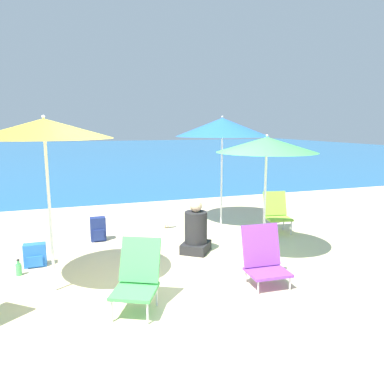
% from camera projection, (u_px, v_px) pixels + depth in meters
% --- Properties ---
extents(ground_plane, '(60.00, 60.00, 0.00)m').
position_uv_depth(ground_plane, '(175.00, 297.00, 4.54)').
color(ground_plane, beige).
extents(sea_water, '(60.00, 40.00, 0.01)m').
position_uv_depth(sea_water, '(79.00, 152.00, 28.43)').
color(sea_water, '#23669E').
rests_on(sea_water, ground).
extents(beach_umbrella_yellow, '(1.59, 1.59, 2.17)m').
position_uv_depth(beach_umbrella_yellow, '(44.00, 129.00, 4.36)').
color(beach_umbrella_yellow, white).
rests_on(beach_umbrella_yellow, ground).
extents(beach_umbrella_green, '(1.52, 1.52, 1.92)m').
position_uv_depth(beach_umbrella_green, '(267.00, 145.00, 5.60)').
color(beach_umbrella_green, white).
rests_on(beach_umbrella_green, ground).
extents(beach_umbrella_blue, '(1.88, 1.88, 2.24)m').
position_uv_depth(beach_umbrella_blue, '(222.00, 127.00, 7.50)').
color(beach_umbrella_blue, white).
rests_on(beach_umbrella_blue, ground).
extents(beach_chair_lime, '(0.53, 0.57, 0.77)m').
position_uv_depth(beach_chair_lime, '(276.00, 211.00, 7.29)').
color(beach_chair_lime, silver).
rests_on(beach_chair_lime, ground).
extents(beach_chair_purple, '(0.54, 0.54, 0.76)m').
position_uv_depth(beach_chair_purple, '(264.00, 257.00, 4.89)').
color(beach_chair_purple, silver).
rests_on(beach_chair_purple, ground).
extents(beach_chair_green, '(0.68, 0.74, 0.78)m').
position_uv_depth(beach_chair_green, '(138.00, 275.00, 4.20)').
color(beach_chair_green, silver).
rests_on(beach_chair_green, ground).
extents(person_seated_near, '(0.61, 0.63, 0.88)m').
position_uv_depth(person_seated_near, '(196.00, 231.00, 6.09)').
color(person_seated_near, '#262628').
rests_on(person_seated_near, ground).
extents(backpack_navy, '(0.27, 0.20, 0.43)m').
position_uv_depth(backpack_navy, '(98.00, 229.00, 6.71)').
color(backpack_navy, navy).
rests_on(backpack_navy, ground).
extents(backpack_blue, '(0.31, 0.19, 0.34)m').
position_uv_depth(backpack_blue, '(35.00, 255.00, 5.50)').
color(backpack_blue, blue).
rests_on(backpack_blue, ground).
extents(water_bottle, '(0.08, 0.08, 0.23)m').
position_uv_depth(water_bottle, '(19.00, 269.00, 5.18)').
color(water_bottle, '#4CB266').
rests_on(water_bottle, ground).
extents(seagull, '(0.27, 0.11, 0.23)m').
position_uv_depth(seagull, '(167.00, 222.00, 7.54)').
color(seagull, gold).
rests_on(seagull, ground).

